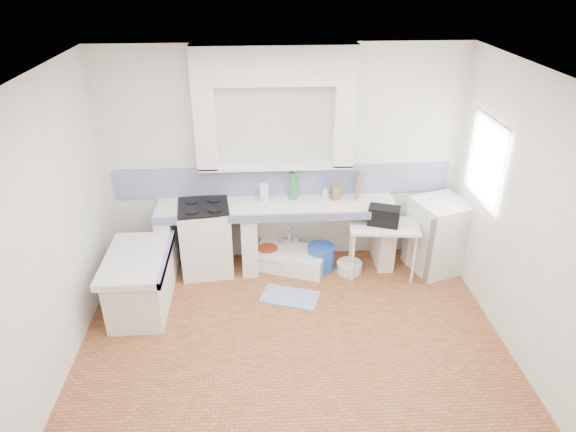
{
  "coord_description": "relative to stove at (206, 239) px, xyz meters",
  "views": [
    {
      "loc": [
        -0.31,
        -3.96,
        3.69
      ],
      "look_at": [
        0.0,
        1.0,
        1.1
      ],
      "focal_mm": 31.48,
      "sensor_mm": 36.0,
      "label": 1
    }
  ],
  "objects": [
    {
      "name": "floor",
      "position": [
        1.01,
        -1.67,
        -0.45
      ],
      "size": [
        4.5,
        4.5,
        0.0
      ],
      "primitive_type": "plane",
      "color": "#A05E37",
      "rests_on": "ground"
    },
    {
      "name": "ceiling",
      "position": [
        1.01,
        -1.67,
        2.35
      ],
      "size": [
        4.5,
        4.5,
        0.0
      ],
      "primitive_type": "plane",
      "rotation": [
        3.14,
        0.0,
        0.0
      ],
      "color": "white",
      "rests_on": "ground"
    },
    {
      "name": "wall_back",
      "position": [
        1.01,
        0.33,
        0.95
      ],
      "size": [
        4.5,
        0.0,
        4.5
      ],
      "primitive_type": "plane",
      "rotation": [
        1.57,
        0.0,
        0.0
      ],
      "color": "white",
      "rests_on": "ground"
    },
    {
      "name": "wall_front",
      "position": [
        1.01,
        -3.67,
        0.95
      ],
      "size": [
        4.5,
        0.0,
        4.5
      ],
      "primitive_type": "plane",
      "rotation": [
        -1.57,
        0.0,
        0.0
      ],
      "color": "white",
      "rests_on": "ground"
    },
    {
      "name": "wall_left",
      "position": [
        -1.24,
        -1.67,
        0.95
      ],
      "size": [
        0.0,
        4.5,
        4.5
      ],
      "primitive_type": "plane",
      "rotation": [
        1.57,
        0.0,
        1.57
      ],
      "color": "white",
      "rests_on": "ground"
    },
    {
      "name": "wall_right",
      "position": [
        3.26,
        -1.67,
        0.95
      ],
      "size": [
        0.0,
        4.5,
        4.5
      ],
      "primitive_type": "plane",
      "rotation": [
        1.57,
        0.0,
        -1.57
      ],
      "color": "white",
      "rests_on": "ground"
    },
    {
      "name": "alcove_mass",
      "position": [
        0.91,
        0.2,
        2.13
      ],
      "size": [
        1.9,
        0.25,
        0.45
      ],
      "primitive_type": "cube",
      "color": "white",
      "rests_on": "ground"
    },
    {
      "name": "window_frame",
      "position": [
        3.43,
        -0.47,
        1.15
      ],
      "size": [
        0.35,
        0.86,
        1.06
      ],
      "primitive_type": "cube",
      "color": "#362111",
      "rests_on": "ground"
    },
    {
      "name": "lace_valance",
      "position": [
        3.29,
        -0.47,
        1.53
      ],
      "size": [
        0.01,
        0.84,
        0.24
      ],
      "primitive_type": "cube",
      "color": "white",
      "rests_on": "ground"
    },
    {
      "name": "counter_slab",
      "position": [
        0.91,
        0.03,
        0.41
      ],
      "size": [
        3.0,
        0.6,
        0.08
      ],
      "primitive_type": "cube",
      "color": "white",
      "rests_on": "ground"
    },
    {
      "name": "counter_lip",
      "position": [
        0.91,
        -0.25,
        0.41
      ],
      "size": [
        3.0,
        0.04,
        0.1
      ],
      "primitive_type": "cube",
      "color": "navy",
      "rests_on": "ground"
    },
    {
      "name": "counter_pier_left",
      "position": [
        -0.49,
        0.03,
        -0.04
      ],
      "size": [
        0.2,
        0.55,
        0.82
      ],
      "primitive_type": "cube",
      "color": "white",
      "rests_on": "ground"
    },
    {
      "name": "counter_pier_mid",
      "position": [
        0.56,
        0.03,
        -0.04
      ],
      "size": [
        0.2,
        0.55,
        0.82
      ],
      "primitive_type": "cube",
      "color": "white",
      "rests_on": "ground"
    },
    {
      "name": "counter_pier_right",
      "position": [
        2.31,
        0.03,
        -0.04
      ],
      "size": [
        0.2,
        0.55,
        0.82
      ],
      "primitive_type": "cube",
      "color": "white",
      "rests_on": "ground"
    },
    {
      "name": "peninsula_top",
      "position": [
        -0.69,
        -0.77,
        0.21
      ],
      "size": [
        0.7,
        1.1,
        0.08
      ],
      "primitive_type": "cube",
      "color": "white",
      "rests_on": "ground"
    },
    {
      "name": "peninsula_base",
      "position": [
        -0.69,
        -0.77,
        -0.14
      ],
      "size": [
        0.6,
        1.0,
        0.62
      ],
      "primitive_type": "cube",
      "color": "white",
      "rests_on": "ground"
    },
    {
      "name": "peninsula_lip",
      "position": [
        -0.36,
        -0.77,
        0.21
      ],
      "size": [
        0.04,
        1.1,
        0.1
      ],
      "primitive_type": "cube",
      "color": "navy",
      "rests_on": "ground"
    },
    {
      "name": "backsplash",
      "position": [
        1.01,
        0.31,
        0.65
      ],
      "size": [
        4.27,
        0.03,
        0.4
      ],
      "primitive_type": "cube",
      "color": "navy",
      "rests_on": "ground"
    },
    {
      "name": "stove",
      "position": [
        0.0,
        0.0,
        0.0
      ],
      "size": [
        0.7,
        0.68,
        0.9
      ],
      "primitive_type": "cube",
      "rotation": [
        0.0,
        0.0,
        0.11
      ],
      "color": "white",
      "rests_on": "ground"
    },
    {
      "name": "sink",
      "position": [
        1.08,
        -0.02,
        -0.34
      ],
      "size": [
        1.04,
        0.79,
        0.22
      ],
      "primitive_type": "cube",
      "rotation": [
        0.0,
        0.0,
        -0.36
      ],
      "color": "white",
      "rests_on": "ground"
    },
    {
      "name": "side_table",
      "position": [
        2.23,
        -0.24,
        -0.09
      ],
      "size": [
        0.9,
        0.56,
        0.04
      ],
      "primitive_type": "cube",
      "rotation": [
        0.0,
        0.0,
        -0.11
      ],
      "color": "white",
      "rests_on": "ground"
    },
    {
      "name": "fridge",
      "position": [
        2.97,
        -0.14,
        0.03
      ],
      "size": [
        0.78,
        0.78,
        0.96
      ],
      "primitive_type": "cube",
      "rotation": [
        0.0,
        0.0,
        0.32
      ],
      "color": "white",
      "rests_on": "ground"
    },
    {
      "name": "bucket_red",
      "position": [
        0.78,
        0.05,
        -0.32
      ],
      "size": [
        0.28,
        0.28,
        0.26
      ],
      "primitive_type": "cylinder",
      "rotation": [
        0.0,
        0.0,
        -0.03
      ],
      "color": "#B5381A",
      "rests_on": "ground"
    },
    {
      "name": "bucket_orange",
      "position": [
        1.22,
        -0.09,
        -0.32
      ],
      "size": [
        0.28,
        0.28,
        0.25
      ],
      "primitive_type": "cylinder",
      "rotation": [
        0.0,
        0.0,
        -0.06
      ],
      "color": "#C85825",
      "rests_on": "ground"
    },
    {
      "name": "bucket_blue",
      "position": [
        1.48,
        -0.07,
        -0.28
      ],
      "size": [
        0.45,
        0.45,
        0.33
      ],
      "primitive_type": "cylinder",
      "rotation": [
        0.0,
        0.0,
        -0.34
      ],
      "color": "blue",
      "rests_on": "ground"
    },
    {
      "name": "basin_white",
      "position": [
        1.84,
        -0.18,
        -0.38
      ],
      "size": [
        0.4,
        0.4,
        0.13
      ],
      "primitive_type": "cylinder",
      "rotation": [
        0.0,
        0.0,
        0.26
      ],
      "color": "white",
      "rests_on": "ground"
    },
    {
      "name": "water_bottle_a",
      "position": [
        0.96,
        0.18,
        -0.31
      ],
      "size": [
        0.09,
        0.09,
        0.27
      ],
      "primitive_type": "cylinder",
      "rotation": [
        0.0,
        0.0,
        0.26
      ],
      "color": "silver",
      "rests_on": "ground"
    },
    {
      "name": "water_bottle_b",
      "position": [
        1.16,
        0.18,
        -0.3
      ],
      "size": [
        0.09,
        0.09,
        0.3
      ],
      "primitive_type": "cylinder",
      "rotation": [
        0.0,
        0.0,
        0.07
      ],
      "color": "silver",
      "rests_on": "ground"
    },
    {
      "name": "black_bag",
      "position": [
        2.22,
        -0.22,
        0.38
      ],
      "size": [
        0.42,
        0.33,
        0.23
      ],
      "primitive_type": "cube",
      "rotation": [
        0.0,
        0.0,
        -0.35
      ],
      "color": "black",
      "rests_on": "side_table"
    },
    {
      "name": "green_bottle_a",
      "position": [
        1.11,
        0.18,
        0.63
      ],
      "size": [
        0.1,
        0.1,
        0.36
      ],
      "primitive_type": "cylinder",
      "rotation": [
        0.0,
        0.0,
        0.34
      ],
      "color": "#2A7F39",
      "rests_on": "counter_slab"
    },
    {
      "name": "green_bottle_b",
      "position": [
        1.15,
        0.18,
        0.6
      ],
      "size": [
        0.09,
        0.09,
        0.3
      ],
      "primitive_type": "cylinder",
      "rotation": [
        0.0,
        0.0,
        0.41
      ],
      "color": "#2A7F39",
      "rests_on": "counter_slab"
    },
    {
      "name": "knife_block",
      "position": [
        1.67,
        0.13,
        0.55
      ],
      "size": [
        0.11,
        0.1,
        0.19
      ],
      "primitive_type": "cube",
      "rotation": [
        0.0,
        0.0,
        0.28
      ],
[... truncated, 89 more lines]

